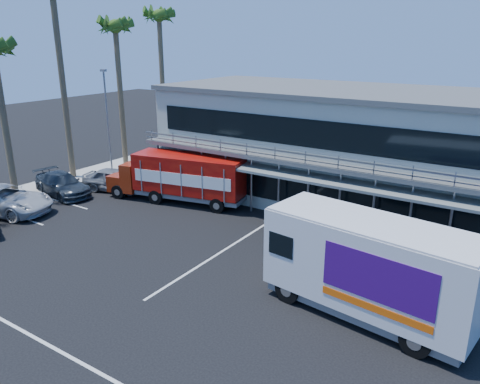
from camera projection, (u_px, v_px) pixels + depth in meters
The scene contains 12 objects.
ground at pixel (143, 269), 21.94m from camera, with size 120.00×120.00×0.00m, color black.
building at pixel (332, 143), 31.11m from camera, with size 22.40×12.00×7.30m.
curb_strip at pixel (53, 184), 34.48m from camera, with size 3.00×32.00×0.16m, color #A5A399.
palm_d at pixel (53, 0), 32.20m from camera, with size 2.80×2.80×14.75m.
palm_e at pixel (116, 35), 36.61m from camera, with size 2.80×2.80×12.25m.
palm_f at pixel (159, 25), 40.91m from camera, with size 2.80×2.80×13.25m.
light_pole_far at pixel (107, 116), 36.66m from camera, with size 0.50×0.25×8.09m.
red_truck at pixel (181, 176), 30.46m from camera, with size 9.76×4.05×3.20m.
white_van at pixel (369, 267), 17.68m from camera, with size 8.31×3.78×3.92m.
parked_car_c at pixel (4, 200), 28.81m from camera, with size 2.83×6.15×1.71m, color #BCBCBE.
parked_car_d at pixel (62, 184), 32.19m from camera, with size 2.10×5.18×1.50m, color #2C333A.
parked_car_e at pixel (116, 180), 32.99m from camera, with size 1.92×4.78×1.63m, color gray.
Camera 1 is at (14.60, -13.99, 10.30)m, focal length 35.00 mm.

